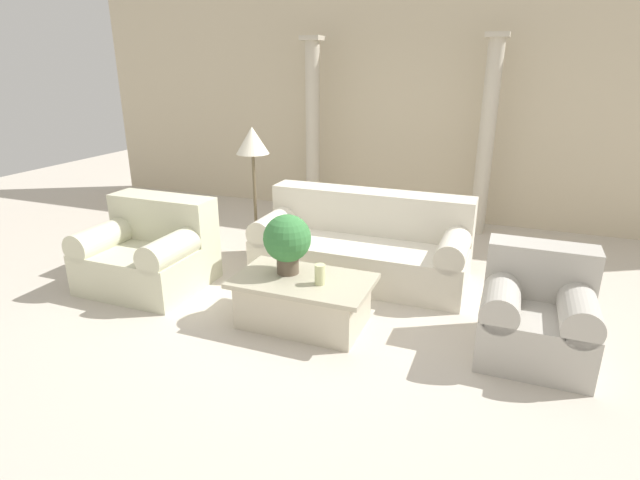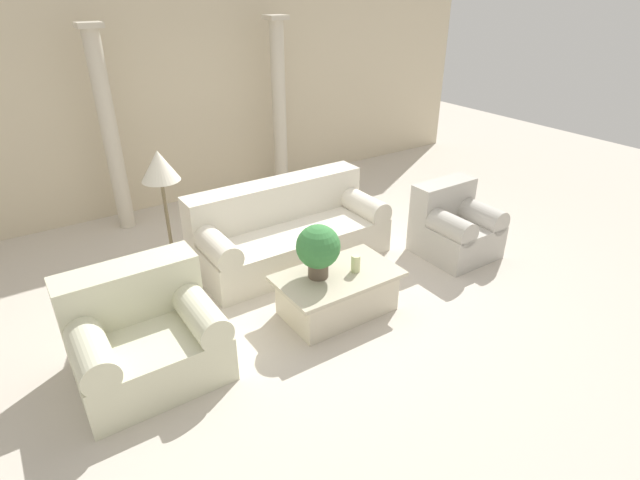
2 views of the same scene
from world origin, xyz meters
TOP-DOWN VIEW (x-y plane):
  - ground_plane at (0.00, 0.00)m, footprint 16.00×16.00m
  - wall_back at (0.00, 3.16)m, footprint 10.00×0.06m
  - sofa_long at (0.15, 0.78)m, footprint 2.18×0.97m
  - loveseat at (-1.80, -0.23)m, footprint 1.12×0.97m
  - coffee_table at (-0.02, -0.45)m, footprint 1.17×0.70m
  - potted_plant at (-0.19, -0.38)m, footprint 0.41×0.41m
  - pillar_candle at (0.16, -0.50)m, footprint 0.09×0.09m
  - floor_lamp at (-1.17, 0.86)m, footprint 0.37×0.37m
  - column_left at (-1.20, 2.69)m, footprint 0.28×0.28m
  - column_right at (1.17, 2.69)m, footprint 0.28×0.28m
  - armchair at (1.83, -0.22)m, footprint 0.81×0.81m

SIDE VIEW (x-z plane):
  - ground_plane at x=0.00m, z-range 0.00..0.00m
  - coffee_table at x=-0.02m, z-range 0.01..0.43m
  - sofa_long at x=0.15m, z-range -0.09..0.78m
  - armchair at x=1.83m, z-range -0.06..0.77m
  - loveseat at x=-1.80m, z-range -0.07..0.79m
  - pillar_candle at x=0.16m, z-range 0.43..0.60m
  - potted_plant at x=-0.19m, z-range 0.46..0.99m
  - column_left at x=-1.20m, z-range 0.03..2.53m
  - column_right at x=1.17m, z-range 0.03..2.53m
  - floor_lamp at x=-1.17m, z-range 0.53..2.04m
  - wall_back at x=0.00m, z-range 0.00..3.20m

